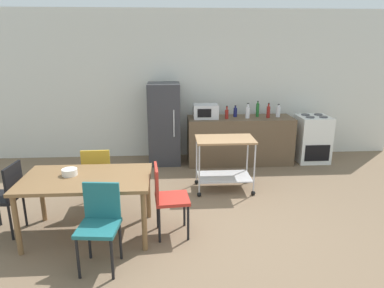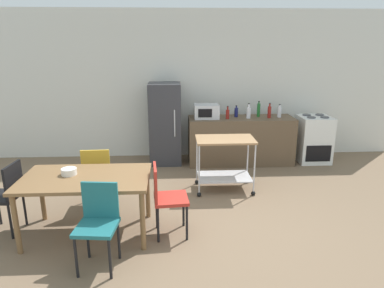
{
  "view_description": "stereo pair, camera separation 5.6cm",
  "coord_description": "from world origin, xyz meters",
  "views": [
    {
      "loc": [
        -0.44,
        -3.83,
        2.27
      ],
      "look_at": [
        -0.11,
        1.2,
        0.8
      ],
      "focal_mm": 32.57,
      "sensor_mm": 36.0,
      "label": 1
    },
    {
      "loc": [
        -0.38,
        -3.83,
        2.27
      ],
      "look_at": [
        -0.11,
        1.2,
        0.8
      ],
      "focal_mm": 32.57,
      "sensor_mm": 36.0,
      "label": 2
    }
  ],
  "objects": [
    {
      "name": "stove_oven",
      "position": [
        2.35,
        2.62,
        0.45
      ],
      "size": [
        0.6,
        0.61,
        0.92
      ],
      "color": "white",
      "rests_on": "ground_plane"
    },
    {
      "name": "dining_table",
      "position": [
        -1.44,
        0.06,
        0.67
      ],
      "size": [
        1.5,
        0.9,
        0.75
      ],
      "color": "brown",
      "rests_on": "ground_plane"
    },
    {
      "name": "ground_plane",
      "position": [
        0.0,
        0.0,
        0.0
      ],
      "size": [
        12.0,
        12.0,
        0.0
      ],
      "primitive_type": "plane",
      "color": "brown"
    },
    {
      "name": "bottle_vinegar",
      "position": [
        1.24,
        2.66,
        1.03
      ],
      "size": [
        0.06,
        0.06,
        0.3
      ],
      "color": "#1E6628",
      "rests_on": "kitchen_counter"
    },
    {
      "name": "kitchen_counter",
      "position": [
        0.9,
        2.6,
        0.45
      ],
      "size": [
        2.0,
        0.64,
        0.9
      ],
      "primitive_type": "cube",
      "color": "brown",
      "rests_on": "ground_plane"
    },
    {
      "name": "bottle_soy_sauce",
      "position": [
        1.02,
        2.54,
        1.01
      ],
      "size": [
        0.08,
        0.08,
        0.28
      ],
      "color": "silver",
      "rests_on": "kitchen_counter"
    },
    {
      "name": "bottle_olive_oil",
      "position": [
        0.62,
        2.51,
        0.99
      ],
      "size": [
        0.07,
        0.07,
        0.24
      ],
      "color": "maroon",
      "rests_on": "kitchen_counter"
    },
    {
      "name": "microwave",
      "position": [
        0.23,
        2.58,
        1.03
      ],
      "size": [
        0.46,
        0.35,
        0.26
      ],
      "color": "silver",
      "rests_on": "kitchen_counter"
    },
    {
      "name": "bottle_sparkling_water",
      "position": [
        0.81,
        2.67,
        0.99
      ],
      "size": [
        0.07,
        0.07,
        0.22
      ],
      "color": "navy",
      "rests_on": "kitchen_counter"
    },
    {
      "name": "bottle_soda",
      "position": [
        1.42,
        2.55,
        1.02
      ],
      "size": [
        0.07,
        0.07,
        0.28
      ],
      "color": "maroon",
      "rests_on": "kitchen_counter"
    },
    {
      "name": "refrigerator",
      "position": [
        -0.55,
        2.7,
        0.78
      ],
      "size": [
        0.6,
        0.63,
        1.55
      ],
      "color": "#333338",
      "rests_on": "ground_plane"
    },
    {
      "name": "fruit_bowl",
      "position": [
        -1.65,
        0.14,
        0.79
      ],
      "size": [
        0.18,
        0.18,
        0.08
      ],
      "primitive_type": "cylinder",
      "color": "white",
      "rests_on": "dining_table"
    },
    {
      "name": "chair_red",
      "position": [
        -0.5,
        -0.0,
        0.52
      ],
      "size": [
        0.43,
        0.43,
        0.89
      ],
      "rotation": [
        0.0,
        0.0,
        1.66
      ],
      "color": "#B72D23",
      "rests_on": "ground_plane"
    },
    {
      "name": "chair_mustard",
      "position": [
        -1.45,
        0.78,
        0.52
      ],
      "size": [
        0.41,
        0.41,
        0.89
      ],
      "rotation": [
        0.0,
        0.0,
        3.18
      ],
      "color": "gold",
      "rests_on": "ground_plane"
    },
    {
      "name": "back_wall",
      "position": [
        0.0,
        3.2,
        1.45
      ],
      "size": [
        8.4,
        0.12,
        2.9
      ],
      "primitive_type": "cube",
      "color": "silver",
      "rests_on": "ground_plane"
    },
    {
      "name": "bottle_sesame_oil",
      "position": [
        1.63,
        2.6,
        1.01
      ],
      "size": [
        0.08,
        0.08,
        0.25
      ],
      "color": "silver",
      "rests_on": "kitchen_counter"
    },
    {
      "name": "chair_teal",
      "position": [
        -1.18,
        -0.57,
        0.52
      ],
      "size": [
        0.44,
        0.44,
        0.89
      ],
      "rotation": [
        0.0,
        0.0,
        -0.11
      ],
      "color": "#1E666B",
      "rests_on": "ground_plane"
    },
    {
      "name": "kitchen_cart",
      "position": [
        0.4,
        1.3,
        0.57
      ],
      "size": [
        0.91,
        0.57,
        0.85
      ],
      "color": "#A37A51",
      "rests_on": "ground_plane"
    },
    {
      "name": "chair_black",
      "position": [
        -2.43,
        0.16,
        0.52
      ],
      "size": [
        0.43,
        0.43,
        0.89
      ],
      "rotation": [
        0.0,
        0.0,
        -1.66
      ],
      "color": "black",
      "rests_on": "ground_plane"
    }
  ]
}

